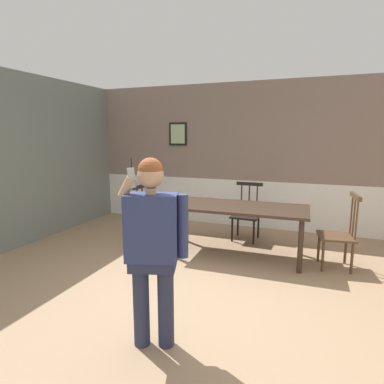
{
  "coord_description": "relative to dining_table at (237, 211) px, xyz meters",
  "views": [
    {
      "loc": [
        1.14,
        -3.28,
        1.82
      ],
      "look_at": [
        -0.0,
        -0.28,
        1.26
      ],
      "focal_mm": 30.21,
      "sensor_mm": 36.0,
      "label": 1
    }
  ],
  "objects": [
    {
      "name": "ground_plane",
      "position": [
        -0.08,
        -1.39,
        -0.7
      ],
      "size": [
        7.47,
        7.47,
        0.0
      ],
      "primitive_type": "plane",
      "color": "#9E7F60"
    },
    {
      "name": "room_back_partition",
      "position": [
        -0.09,
        1.71,
        0.67
      ],
      "size": [
        6.79,
        0.17,
        2.84
      ],
      "color": "gray",
      "rests_on": "ground_plane"
    },
    {
      "name": "dining_table",
      "position": [
        0.0,
        0.0,
        0.0
      ],
      "size": [
        2.1,
        0.95,
        0.78
      ],
      "rotation": [
        0.0,
        0.0,
        0.02
      ],
      "color": "#38281E",
      "rests_on": "ground_plane"
    },
    {
      "name": "chair_near_window",
      "position": [
        -1.43,
        -0.02,
        -0.22
      ],
      "size": [
        0.51,
        0.51,
        1.02
      ],
      "rotation": [
        0.0,
        0.0,
        4.63
      ],
      "color": "black",
      "rests_on": "ground_plane"
    },
    {
      "name": "chair_by_doorway",
      "position": [
        -0.01,
        0.85,
        -0.23
      ],
      "size": [
        0.49,
        0.49,
        1.0
      ],
      "rotation": [
        0.0,
        0.0,
        3.1
      ],
      "color": "black",
      "rests_on": "ground_plane"
    },
    {
      "name": "chair_at_table_head",
      "position": [
        1.43,
        0.03,
        -0.21
      ],
      "size": [
        0.51,
        0.51,
        1.05
      ],
      "rotation": [
        0.0,
        0.0,
        1.71
      ],
      "color": "#513823",
      "rests_on": "ground_plane"
    },
    {
      "name": "person_figure",
      "position": [
        -0.16,
        -2.37,
        0.25
      ],
      "size": [
        0.55,
        0.35,
        1.65
      ],
      "rotation": [
        0.0,
        0.0,
        3.45
      ],
      "color": "#282E49",
      "rests_on": "ground_plane"
    }
  ]
}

